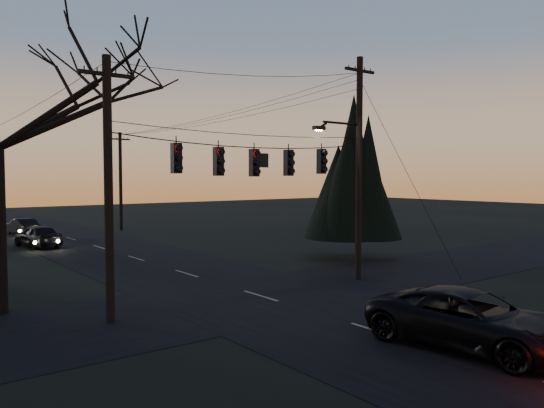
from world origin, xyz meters
TOP-DOWN VIEW (x-y plane):
  - ground_plane at (0.00, 0.00)m, footprint 160.00×160.00m
  - main_road at (0.00, 20.00)m, footprint 8.00×120.00m
  - cross_road at (0.00, 10.00)m, footprint 60.00×7.00m
  - utility_pole_right at (5.50, 10.00)m, footprint 5.00×0.30m
  - utility_pole_left at (-6.00, 10.00)m, footprint 1.80×0.30m
  - utility_pole_far_r at (5.50, 38.00)m, footprint 1.80×0.30m
  - span_signal_assembly at (-0.24, 10.00)m, footprint 11.50×0.44m
  - evergreen_right at (10.13, 14.35)m, footprint 4.45×4.45m
  - suv_near at (0.80, 1.44)m, footprint 3.24×5.89m
  - sedan_oncoming_a at (-3.20, 30.44)m, footprint 2.36×4.62m
  - sedan_oncoming_b at (-2.25, 39.18)m, footprint 1.92×4.12m

SIDE VIEW (x-z plane):
  - ground_plane at x=0.00m, z-range 0.00..0.00m
  - utility_pole_right at x=5.50m, z-range -5.00..5.00m
  - utility_pole_left at x=-6.00m, z-range -4.25..4.25m
  - utility_pole_far_r at x=5.50m, z-range -4.25..4.25m
  - cross_road at x=0.00m, z-range 0.00..0.02m
  - main_road at x=0.00m, z-range 0.00..0.02m
  - sedan_oncoming_b at x=-2.25m, z-range 0.00..1.31m
  - sedan_oncoming_a at x=-3.20m, z-range 0.00..1.51m
  - suv_near at x=0.80m, z-range 0.00..1.56m
  - evergreen_right at x=10.13m, z-range 0.59..8.77m
  - span_signal_assembly at x=-0.24m, z-range 4.50..6.05m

